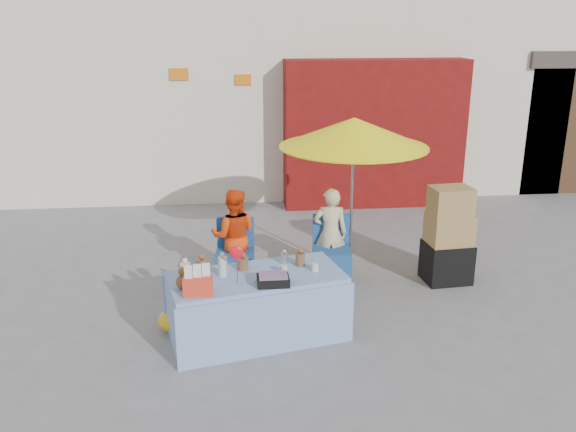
{
  "coord_description": "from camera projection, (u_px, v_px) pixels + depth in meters",
  "views": [
    {
      "loc": [
        -0.41,
        -6.35,
        3.29
      ],
      "look_at": [
        0.29,
        0.6,
        1.0
      ],
      "focal_mm": 38.0,
      "sensor_mm": 36.0,
      "label": 1
    }
  ],
  "objects": [
    {
      "name": "vendor_orange",
      "position": [
        234.0,
        236.0,
        7.8
      ],
      "size": [
        0.64,
        0.52,
        1.24
      ],
      "primitive_type": "imported",
      "rotation": [
        0.0,
        0.0,
        3.05
      ],
      "color": "#F43F0C",
      "rests_on": "ground"
    },
    {
      "name": "tarp_bundle",
      "position": [
        184.0,
        319.0,
        6.69
      ],
      "size": [
        0.67,
        0.58,
        0.26
      ],
      "primitive_type": "ellipsoid",
      "rotation": [
        0.0,
        0.0,
        0.23
      ],
      "color": "gold",
      "rests_on": "ground"
    },
    {
      "name": "chair_left",
      "position": [
        235.0,
        266.0,
        7.79
      ],
      "size": [
        0.52,
        0.51,
        0.85
      ],
      "rotation": [
        0.0,
        0.0,
        -0.09
      ],
      "color": "#1F4C8E",
      "rests_on": "ground"
    },
    {
      "name": "chair_right",
      "position": [
        332.0,
        262.0,
        7.9
      ],
      "size": [
        0.52,
        0.51,
        0.85
      ],
      "rotation": [
        0.0,
        0.0,
        -0.09
      ],
      "color": "#1F4C8E",
      "rests_on": "ground"
    },
    {
      "name": "backdrop",
      "position": [
        266.0,
        26.0,
        13.26
      ],
      "size": [
        14.0,
        8.0,
        7.8
      ],
      "color": "silver",
      "rests_on": "ground"
    },
    {
      "name": "box_stack",
      "position": [
        448.0,
        239.0,
        7.8
      ],
      "size": [
        0.61,
        0.52,
        1.27
      ],
      "rotation": [
        0.0,
        0.0,
        0.09
      ],
      "color": "black",
      "rests_on": "ground"
    },
    {
      "name": "umbrella",
      "position": [
        354.0,
        133.0,
        7.69
      ],
      "size": [
        1.9,
        1.9,
        2.09
      ],
      "color": "gray",
      "rests_on": "ground"
    },
    {
      "name": "market_table",
      "position": [
        256.0,
        305.0,
        6.49
      ],
      "size": [
        2.01,
        1.27,
        1.13
      ],
      "rotation": [
        0.0,
        0.0,
        0.23
      ],
      "color": "#7F9CCB",
      "rests_on": "ground"
    },
    {
      "name": "vendor_beige",
      "position": [
        330.0,
        233.0,
        7.92
      ],
      "size": [
        0.47,
        0.33,
        1.22
      ],
      "primitive_type": "imported",
      "rotation": [
        0.0,
        0.0,
        3.05
      ],
      "color": "beige",
      "rests_on": "ground"
    },
    {
      "name": "ground",
      "position": [
        268.0,
        314.0,
        7.07
      ],
      "size": [
        80.0,
        80.0,
        0.0
      ],
      "primitive_type": "plane",
      "color": "slate",
      "rests_on": "ground"
    }
  ]
}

